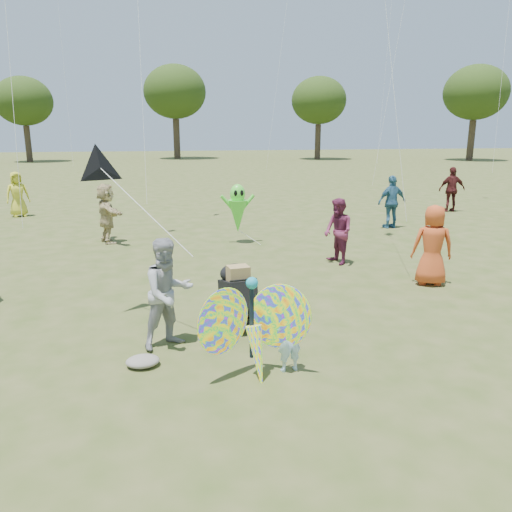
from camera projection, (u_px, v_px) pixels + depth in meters
The scene contains 15 objects.
ground at pixel (290, 349), 7.60m from camera, with size 160.00×160.00×0.00m, color #51592B.
child_girl at pixel (289, 339), 6.79m from camera, with size 0.34×0.23×0.94m, color #ABD4F2.
adult_man at pixel (168, 293), 7.50m from camera, with size 0.83×0.64×1.70m, color #97969C.
grey_bag at pixel (143, 361), 7.01m from camera, with size 0.47×0.39×0.15m, color gray.
crowd_a at pixel (433, 245), 10.58m from camera, with size 0.85×0.55×1.73m, color #BE471E.
crowd_c at pixel (392, 202), 16.87m from camera, with size 1.05×0.44×1.78m, color #2D5D7D.
crowd_d at pixel (107, 213), 14.61m from camera, with size 1.63×0.52×1.76m, color tan.
crowd_e at pixel (338, 231), 12.28m from camera, with size 0.79×0.62×1.64m, color #692341.
crowd_g at pixel (17, 194), 19.16m from camera, with size 0.84×0.55×1.73m, color gold.
crowd_h at pixel (452, 189), 20.34m from camera, with size 1.07×0.44×1.82m, color #431616.
jogging_stroller at pixel (237, 292), 8.30m from camera, with size 0.56×1.08×1.09m.
butterfly_kite at pixel (254, 330), 6.56m from camera, with size 1.74×0.75×1.59m.
delta_kite_rig at pixel (101, 168), 8.34m from camera, with size 1.83×1.79×1.67m.
alien_kite at pixel (238, 210), 14.55m from camera, with size 1.12×0.69×1.74m.
tree_line at pixel (199, 93), 49.30m from camera, with size 91.78×33.60×10.79m.
Camera 1 is at (-2.04, -6.74, 3.22)m, focal length 35.00 mm.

